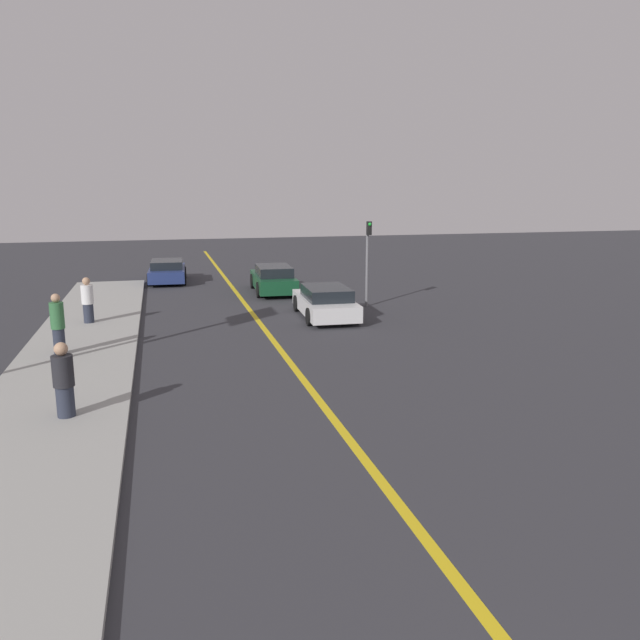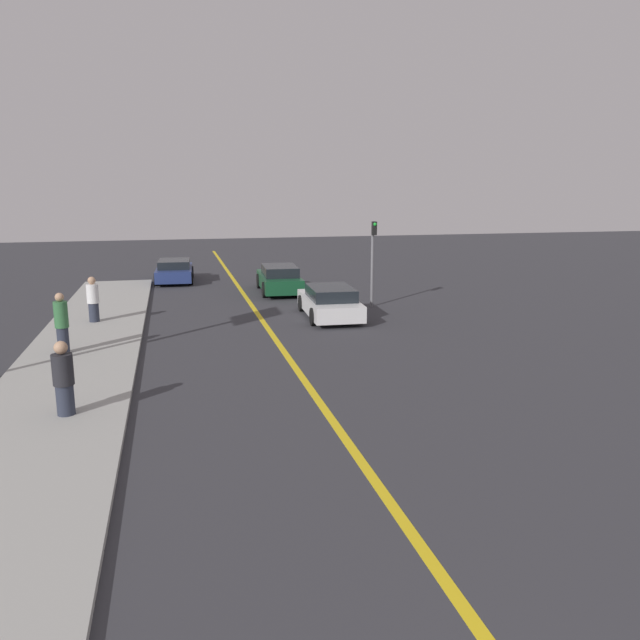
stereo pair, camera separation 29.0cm
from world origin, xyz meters
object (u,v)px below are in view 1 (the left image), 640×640
car_near_right_lane (325,302)px  car_far_distant (167,271)px  pedestrian_mid_group (58,324)px  pedestrian_far_standing (88,300)px  car_ahead_center (273,279)px  pedestrian_near_curb (64,380)px  traffic_light (368,254)px

car_near_right_lane → car_far_distant: car_near_right_lane is taller
pedestrian_mid_group → pedestrian_far_standing: 4.42m
car_ahead_center → car_far_distant: size_ratio=1.07×
pedestrian_near_curb → traffic_light: 15.11m
pedestrian_mid_group → pedestrian_far_standing: bearing=85.1°
car_near_right_lane → traffic_light: (2.26, 1.70, 1.61)m
car_ahead_center → pedestrian_near_curb: bearing=-112.7°
pedestrian_mid_group → car_ahead_center: bearing=50.8°
car_near_right_lane → car_ahead_center: size_ratio=0.99×
car_far_distant → traffic_light: (7.97, -9.15, 1.63)m
pedestrian_far_standing → traffic_light: traffic_light is taller
car_near_right_lane → traffic_light: traffic_light is taller
car_far_distant → car_near_right_lane: bearing=-59.5°
pedestrian_far_standing → car_near_right_lane: bearing=-4.4°
car_far_distant → pedestrian_far_standing: bearing=-103.4°
pedestrian_near_curb → pedestrian_far_standing: (-0.48, 9.83, 0.01)m
car_near_right_lane → pedestrian_far_standing: size_ratio=2.74×
pedestrian_near_curb → pedestrian_far_standing: pedestrian_far_standing is taller
car_near_right_lane → pedestrian_near_curb: 12.27m
car_ahead_center → traffic_light: (3.15, -4.52, 1.57)m
car_ahead_center → car_near_right_lane: bearing=-79.3°
pedestrian_near_curb → pedestrian_mid_group: 5.49m
car_far_distant → pedestrian_mid_group: pedestrian_mid_group is taller
car_ahead_center → pedestrian_far_standing: (-7.76, -5.56, 0.30)m
pedestrian_near_curb → traffic_light: (10.42, 10.86, 1.29)m
car_far_distant → pedestrian_near_curb: pedestrian_near_curb is taller
car_near_right_lane → pedestrian_mid_group: (-9.02, -3.74, 0.43)m
car_near_right_lane → car_far_distant: size_ratio=1.06×
car_ahead_center → traffic_light: size_ratio=1.28×
pedestrian_near_curb → pedestrian_mid_group: size_ratio=0.90×
pedestrian_near_curb → pedestrian_mid_group: pedestrian_mid_group is taller
car_ahead_center → pedestrian_far_standing: bearing=-141.7°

